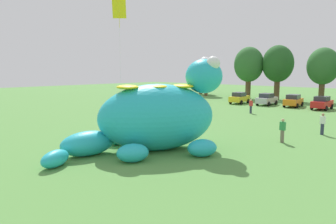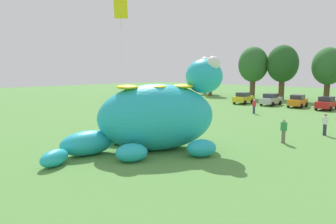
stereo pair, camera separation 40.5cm
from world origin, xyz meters
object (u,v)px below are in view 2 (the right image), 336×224
spectator_by_cars (284,131)px  car_yellow (243,98)px  car_silver (271,99)px  giant_inflatable_creature (157,116)px  car_orange (298,101)px  spectator_mid_field (254,106)px  tethered_flying_kite (121,11)px  car_red (327,103)px  spectator_near_inflatable (325,125)px

spectator_by_cars → car_yellow: bearing=126.4°
car_silver → car_yellow: bearing=-169.6°
giant_inflatable_creature → spectator_by_cars: bearing=55.8°
car_orange → spectator_by_cars: size_ratio=2.49×
spectator_mid_field → tethered_flying_kite: (-2.98, -17.04, 8.96)m
car_red → spectator_by_cars: (3.87, -21.78, -0.01)m
giant_inflatable_creature → spectator_near_inflatable: 13.82m
giant_inflatable_creature → car_red: (1.20, 29.23, -1.33)m
car_silver → tethered_flying_kite: tethered_flying_kite is taller
car_yellow → car_silver: (4.07, 0.75, 0.00)m
giant_inflatable_creature → spectator_mid_field: (-3.81, 19.60, -1.33)m
giant_inflatable_creature → car_red: size_ratio=2.85×
giant_inflatable_creature → car_yellow: bearing=110.1°
car_orange → spectator_mid_field: bearing=-96.5°
giant_inflatable_creature → spectator_by_cars: (5.06, 7.45, -1.33)m
car_silver → giant_inflatable_creature: bearing=-77.7°
car_red → spectator_mid_field: 10.86m
car_yellow → spectator_near_inflatable: (16.71, -16.21, -0.01)m
car_silver → spectator_by_cars: (11.41, -21.73, -0.01)m
spectator_mid_field → car_silver: bearing=104.8°
car_orange → car_yellow: bearing=-171.2°
giant_inflatable_creature → car_silver: (-6.34, 29.19, -1.33)m
car_red → spectator_near_inflatable: (5.10, -17.00, -0.01)m
car_yellow → spectator_mid_field: car_yellow is taller
car_yellow → spectator_by_cars: car_yellow is taller
car_orange → spectator_by_cars: bearing=-70.8°
car_red → car_orange: bearing=174.0°
spectator_near_inflatable → car_silver: bearing=126.7°
giant_inflatable_creature → car_orange: giant_inflatable_creature is taller
car_silver → spectator_mid_field: (2.54, -9.58, -0.01)m
car_silver → spectator_by_cars: bearing=-62.3°
tethered_flying_kite → car_silver: bearing=89.0°
car_yellow → spectator_near_inflatable: car_yellow is taller
car_silver → tethered_flying_kite: size_ratio=0.39×
tethered_flying_kite → car_red: bearing=73.3°
tethered_flying_kite → spectator_near_inflatable: bearing=36.4°
car_red → tethered_flying_kite: 29.24m
spectator_mid_field → spectator_by_cars: (8.87, -12.15, 0.00)m
tethered_flying_kite → car_orange: bearing=81.3°
spectator_by_cars → tethered_flying_kite: (-11.86, -4.89, 8.96)m
giant_inflatable_creature → spectator_by_cars: giant_inflatable_creature is taller
giant_inflatable_creature → tethered_flying_kite: bearing=159.3°
car_red → spectator_by_cars: car_red is taller
car_orange → spectator_by_cars: 23.50m
car_yellow → tethered_flying_kite: 27.61m
spectator_near_inflatable → spectator_by_cars: 4.94m
tethered_flying_kite → car_yellow: bearing=98.0°
car_red → car_yellow: bearing=-176.1°
car_red → spectator_by_cars: bearing=-79.9°
car_yellow → giant_inflatable_creature: bearing=-69.9°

